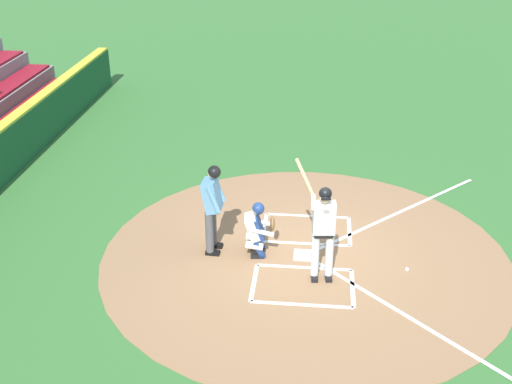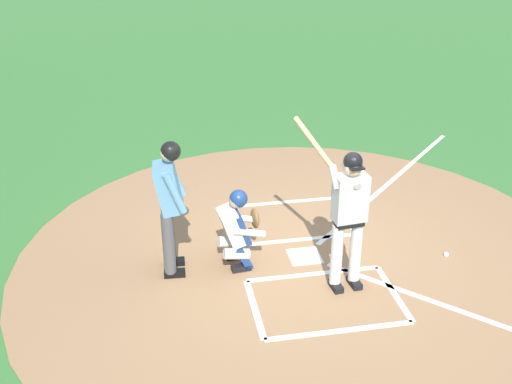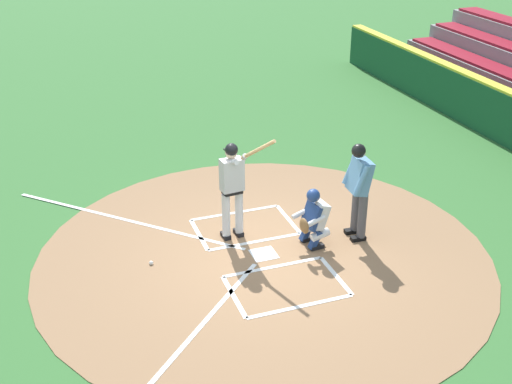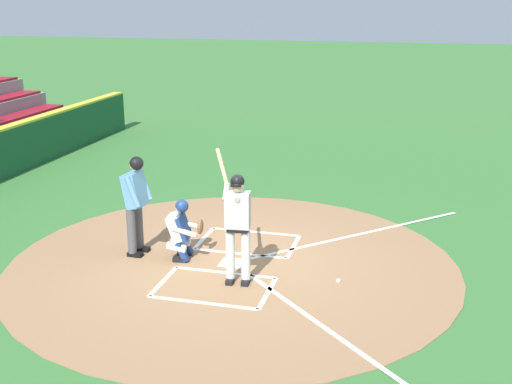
# 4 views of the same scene
# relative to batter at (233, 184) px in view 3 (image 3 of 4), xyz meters

# --- Properties ---
(ground_plane) EXTENTS (120.00, 120.00, 0.00)m
(ground_plane) POSITION_rel_batter_xyz_m (-0.76, -0.31, -1.10)
(ground_plane) COLOR #387033
(dirt_circle) EXTENTS (8.00, 8.00, 0.01)m
(dirt_circle) POSITION_rel_batter_xyz_m (-0.76, -0.31, -1.09)
(dirt_circle) COLOR #99704C
(dirt_circle) RESTS_ON ground
(home_plate_and_chalk) EXTENTS (7.93, 4.91, 0.01)m
(home_plate_and_chalk) POSITION_rel_batter_xyz_m (-0.76, 0.57, -1.08)
(home_plate_and_chalk) COLOR white
(home_plate_and_chalk) RESTS_ON dirt_circle
(batter) EXTENTS (0.89, 0.79, 2.13)m
(batter) POSITION_rel_batter_xyz_m (0.00, 0.00, 0.00)
(batter) COLOR silver
(batter) RESTS_ON ground
(catcher) EXTENTS (0.63, 0.62, 1.13)m
(catcher) POSITION_rel_batter_xyz_m (-0.75, -1.26, -0.51)
(catcher) COLOR black
(catcher) RESTS_ON ground
(plate_umpire) EXTENTS (0.59, 0.43, 1.86)m
(plate_umpire) POSITION_rel_batter_xyz_m (-0.75, -2.13, -0.02)
(plate_umpire) COLOR #4C4C51
(plate_umpire) RESTS_ON ground
(baseball) EXTENTS (0.07, 0.07, 0.07)m
(baseball) POSITION_rel_batter_xyz_m (-0.41, 1.63, -1.06)
(baseball) COLOR white
(baseball) RESTS_ON ground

